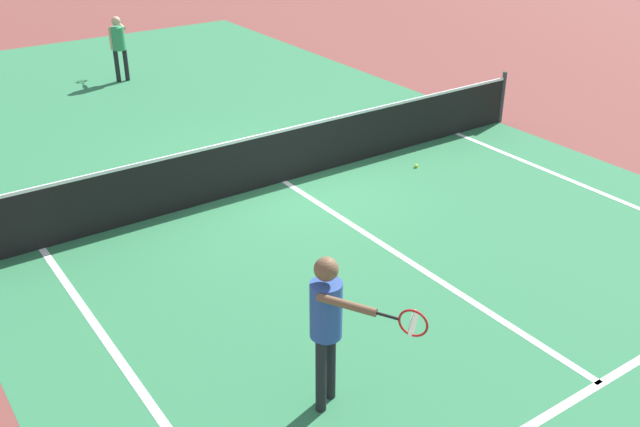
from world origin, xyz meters
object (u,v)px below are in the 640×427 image
net (283,155)px  player_far (118,41)px  player_near (329,317)px  tennis_ball_near_net (416,166)px

net → player_far: size_ratio=6.85×
player_near → player_far: size_ratio=1.11×
tennis_ball_near_net → player_near: bearing=-139.6°
player_far → player_near: bearing=-101.6°
player_far → tennis_ball_near_net: 8.61m
player_near → player_far: (2.53, 12.37, -0.12)m
tennis_ball_near_net → player_far: bearing=105.9°
net → player_far: bearing=90.5°
net → tennis_ball_near_net: (2.28, -0.84, -0.46)m
player_near → player_far: bearing=78.4°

